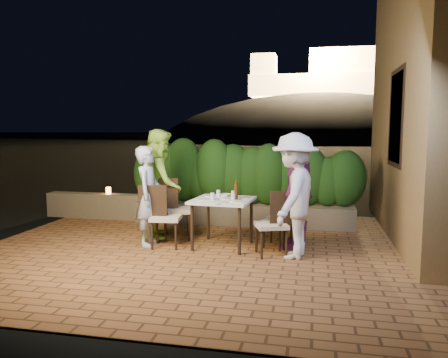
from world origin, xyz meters
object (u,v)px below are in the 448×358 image
(dining_table, at_px, (223,223))
(bowl, at_px, (225,195))
(chair_left_back, at_px, (177,208))
(beer_bottle, at_px, (236,189))
(diner_green, at_px, (161,183))
(diner_blue, at_px, (148,196))
(diner_white, at_px, (294,196))
(diner_purple, at_px, (298,191))
(chair_right_front, at_px, (271,224))
(chair_left_front, at_px, (166,216))
(parapet_lamp, at_px, (108,191))
(chair_right_back, at_px, (278,219))

(dining_table, height_order, bowl, bowl)
(chair_left_back, bearing_deg, dining_table, -39.34)
(beer_bottle, height_order, chair_left_back, beer_bottle)
(beer_bottle, distance_m, diner_green, 1.42)
(diner_blue, bearing_deg, diner_white, -99.23)
(dining_table, relative_size, diner_purple, 0.50)
(diner_blue, distance_m, diner_purple, 2.33)
(chair_right_front, distance_m, diner_white, 0.53)
(dining_table, bearing_deg, chair_left_front, -167.21)
(beer_bottle, height_order, parapet_lamp, beer_bottle)
(beer_bottle, xyz_separation_m, parapet_lamp, (-2.95, 1.65, -0.34))
(dining_table, height_order, parapet_lamp, dining_table)
(chair_left_front, bearing_deg, parapet_lamp, 127.56)
(diner_blue, bearing_deg, diner_green, -5.38)
(bowl, height_order, chair_left_back, chair_left_back)
(chair_right_back, distance_m, parapet_lamp, 3.88)
(chair_left_front, height_order, chair_right_back, chair_left_front)
(chair_left_back, bearing_deg, diner_blue, -142.31)
(chair_left_back, height_order, diner_white, diner_white)
(dining_table, xyz_separation_m, chair_left_front, (-0.86, -0.19, 0.11))
(chair_right_front, relative_size, parapet_lamp, 6.68)
(beer_bottle, xyz_separation_m, chair_left_front, (-1.07, -0.21, -0.43))
(chair_left_front, xyz_separation_m, diner_blue, (-0.31, 0.06, 0.30))
(diner_green, bearing_deg, diner_purple, -109.79)
(diner_blue, distance_m, diner_green, 0.58)
(chair_left_front, distance_m, diner_blue, 0.43)
(dining_table, xyz_separation_m, chair_right_front, (0.79, -0.33, 0.09))
(chair_right_front, relative_size, diner_white, 0.53)
(bowl, xyz_separation_m, diner_purple, (1.16, -0.11, 0.11))
(bowl, bearing_deg, diner_white, -28.47)
(dining_table, relative_size, chair_right_back, 1.02)
(chair_left_back, bearing_deg, chair_left_front, -109.11)
(chair_left_front, xyz_separation_m, diner_green, (-0.29, 0.62, 0.43))
(chair_left_front, height_order, diner_purple, diner_purple)
(bowl, relative_size, chair_left_back, 0.17)
(parapet_lamp, bearing_deg, diner_white, -27.49)
(bowl, xyz_separation_m, parapet_lamp, (-2.72, 1.39, -0.20))
(chair_right_back, relative_size, parapet_lamp, 6.25)
(chair_right_back, bearing_deg, bowl, 8.75)
(beer_bottle, bearing_deg, chair_left_back, 163.31)
(parapet_lamp, bearing_deg, chair_left_front, -44.49)
(beer_bottle, bearing_deg, diner_green, 163.13)
(dining_table, distance_m, diner_purple, 1.26)
(chair_right_front, bearing_deg, diner_blue, -25.11)
(chair_left_front, relative_size, chair_right_front, 1.03)
(bowl, relative_size, diner_white, 0.09)
(chair_left_front, bearing_deg, chair_left_back, 81.08)
(diner_green, bearing_deg, beer_bottle, -119.96)
(dining_table, relative_size, chair_left_back, 0.87)
(diner_white, bearing_deg, diner_green, -96.52)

